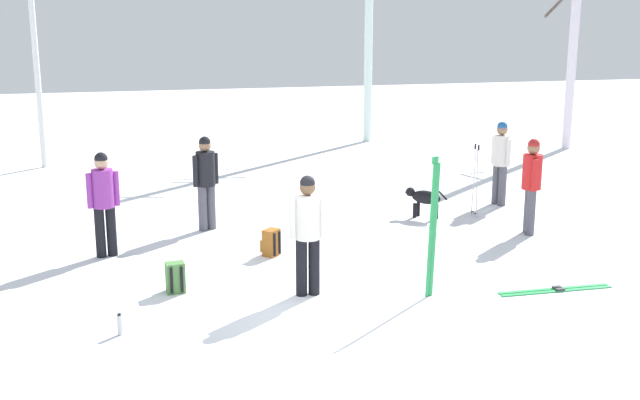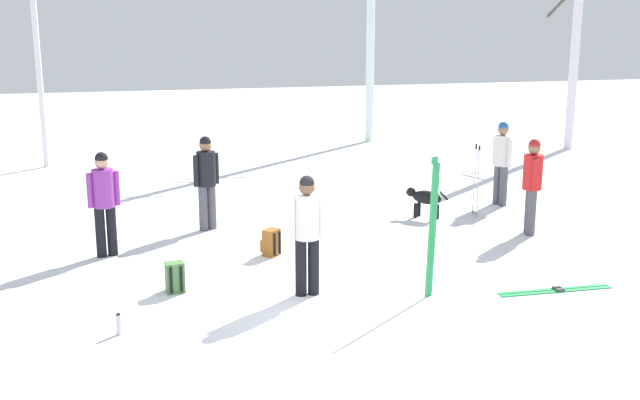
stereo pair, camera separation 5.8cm
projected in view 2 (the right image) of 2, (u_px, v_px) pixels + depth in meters
ground_plane at (327, 309)px, 10.63m from camera, size 60.00×60.00×0.00m
person_0 at (307, 227)px, 10.95m from camera, size 0.52×0.34×1.72m
person_1 at (104, 197)px, 12.70m from camera, size 0.51×0.34×1.72m
person_2 at (532, 180)px, 13.95m from camera, size 0.34×0.50×1.72m
person_3 at (206, 177)px, 14.24m from camera, size 0.48×0.34×1.72m
person_4 at (502, 158)px, 16.04m from camera, size 0.34×0.50×1.72m
dog at (425, 198)px, 15.16m from camera, size 0.64×0.69×0.57m
ski_pair_planted_0 at (432, 228)px, 10.90m from camera, size 0.19×0.10×1.98m
ski_pair_lying_0 at (555, 290)px, 11.32m from camera, size 1.71×0.19×0.05m
ski_poles_0 at (476, 178)px, 15.19m from camera, size 0.07×0.25×1.41m
backpack_0 at (271, 243)px, 12.90m from camera, size 0.34×0.34×0.44m
backpack_1 at (175, 277)px, 11.24m from camera, size 0.28×0.30×0.44m
water_bottle_0 at (119, 324)px, 9.78m from camera, size 0.07×0.07×0.28m
birch_tree_1 at (35, 26)px, 19.35m from camera, size 1.68×1.65×6.53m
birch_tree_2 at (370, 2)px, 23.06m from camera, size 0.92×1.08×7.98m
birch_tree_3 at (576, 25)px, 21.99m from camera, size 1.42×0.95×6.85m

